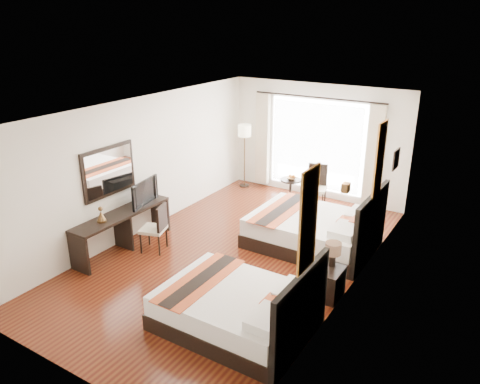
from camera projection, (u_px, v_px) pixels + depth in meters
The scene contains 29 objects.
floor at pixel (235, 255), 8.92m from camera, with size 4.50×7.50×0.01m, color #3D120B.
ceiling at pixel (234, 109), 7.93m from camera, with size 4.50×7.50×0.02m, color white.
wall_headboard at pixel (355, 212), 7.31m from camera, with size 0.01×7.50×2.80m, color silver.
wall_desk at pixel (142, 166), 9.53m from camera, with size 0.01×7.50×2.80m, color silver.
wall_window at pixel (317, 141), 11.39m from camera, with size 4.50×0.01×2.80m, color silver.
wall_entry at pixel (61, 280), 5.45m from camera, with size 4.50×0.01×2.80m, color silver.
window_glass at pixel (316, 146), 11.42m from camera, with size 2.40×0.02×2.20m, color white.
sheer_curtain at pixel (315, 146), 11.37m from camera, with size 2.30×0.02×2.10m, color white.
drape_left at pixel (263, 139), 12.06m from camera, with size 0.35×0.14×2.35m, color #BCAD92.
drape_right at pixel (374, 156), 10.63m from camera, with size 0.35×0.14×2.35m, color #BCAD92.
art_panel_near at pixel (308, 220), 5.70m from camera, with size 0.03×0.50×1.35m, color maroon.
art_panel_far at pixel (380, 160), 8.06m from camera, with size 0.03×0.50×1.35m, color maroon.
wall_sconce at pixel (346, 188), 6.86m from camera, with size 0.10×0.14×0.14m, color #4F371C.
mirror_frame at pixel (109, 171), 8.76m from camera, with size 0.04×1.25×0.95m, color black.
mirror_glass at pixel (110, 171), 8.75m from camera, with size 0.01×1.12×0.82m, color white.
bed_near at pixel (239, 308), 6.77m from camera, with size 2.15×1.68×1.21m.
bed_far at pixel (315, 230), 9.17m from camera, with size 2.35×1.83×1.33m.
nightstand at pixel (328, 283), 7.53m from camera, with size 0.42×0.52×0.50m, color black.
table_lamp at pixel (333, 250), 7.45m from camera, with size 0.26×0.26×0.41m.
vase at pixel (324, 270), 7.31m from camera, with size 0.13×0.13×0.13m, color black.
console_desk at pixel (123, 230), 9.06m from camera, with size 0.50×2.20×0.76m, color black.
television at pixel (141, 192), 9.26m from camera, with size 0.88×0.12×0.51m, color black.
bronze_figurine at pixel (101, 215), 8.49m from camera, with size 0.17×0.17×0.26m, color #4F371C, non-canonical shape.
desk_chair at pixel (155, 237), 9.01m from camera, with size 0.56×0.56×0.95m.
floor_lamp at pixel (245, 135), 12.00m from camera, with size 0.33×0.33×1.66m.
side_table at pixel (290, 190), 11.38m from camera, with size 0.50×0.50×0.58m, color black.
fruit_bowl at pixel (291, 178), 11.24m from camera, with size 0.23×0.23×0.06m, color #462819.
window_chair at pixel (315, 195), 11.01m from camera, with size 0.58×0.58×1.03m.
jute_rug at pixel (290, 214), 10.75m from camera, with size 1.34×0.91×0.01m, color tan.
Camera 1 is at (4.28, -6.66, 4.30)m, focal length 35.00 mm.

